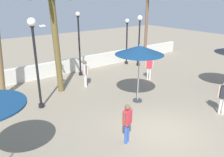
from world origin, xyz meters
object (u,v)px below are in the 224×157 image
object	(u,v)px
palm_tree_1	(147,20)
lamp_post_2	(139,33)
guest_1	(127,120)
guest_0	(85,71)
guest_3	(149,65)
lamp_post_0	(79,42)
lamp_post_1	(127,38)
seagull_0	(43,26)
palm_tree_2	(55,31)
guest_2	(224,95)
lamp_post_3	(35,52)
patio_umbrella_2	(140,50)

from	to	relation	value
palm_tree_1	lamp_post_2	bearing A→B (deg)	-151.15
guest_1	guest_0	bearing A→B (deg)	73.98
guest_1	guest_3	bearing A→B (deg)	37.80
lamp_post_0	guest_3	bearing A→B (deg)	-48.25
lamp_post_0	lamp_post_1	size ratio (longest dim) A/B	1.19
lamp_post_0	guest_3	distance (m)	5.11
guest_0	lamp_post_1	bearing A→B (deg)	24.00
seagull_0	guest_1	bearing A→B (deg)	-87.34
palm_tree_2	guest_2	size ratio (longest dim) A/B	3.49
lamp_post_3	lamp_post_1	bearing A→B (deg)	22.00
lamp_post_1	guest_0	world-z (taller)	lamp_post_1
guest_3	palm_tree_2	bearing A→B (deg)	162.79
palm_tree_1	lamp_post_1	world-z (taller)	palm_tree_1
lamp_post_0	guest_3	world-z (taller)	lamp_post_0
guest_3	guest_2	bearing A→B (deg)	-97.24
patio_umbrella_2	guest_1	size ratio (longest dim) A/B	1.91
lamp_post_2	lamp_post_3	size ratio (longest dim) A/B	0.90
lamp_post_2	guest_2	distance (m)	9.05
lamp_post_1	guest_0	bearing A→B (deg)	-156.00
guest_0	seagull_0	size ratio (longest dim) A/B	1.73
guest_0	lamp_post_3	bearing A→B (deg)	-161.43
patio_umbrella_2	guest_1	distance (m)	4.26
palm_tree_1	lamp_post_3	world-z (taller)	palm_tree_1
guest_0	seagull_0	distance (m)	3.61
palm_tree_1	palm_tree_2	distance (m)	9.50
guest_2	seagull_0	world-z (taller)	seagull_0
lamp_post_1	lamp_post_2	bearing A→B (deg)	-65.58
palm_tree_1	lamp_post_1	xyz separation A→B (m)	(-2.12, 0.07, -1.31)
lamp_post_2	guest_3	size ratio (longest dim) A/B	2.41
guest_1	lamp_post_0	bearing A→B (deg)	72.40
guest_0	lamp_post_2	bearing A→B (deg)	13.72
patio_umbrella_2	palm_tree_1	world-z (taller)	palm_tree_1
lamp_post_1	palm_tree_2	bearing A→B (deg)	-163.30
guest_3	lamp_post_3	bearing A→B (deg)	177.04
patio_umbrella_2	guest_3	world-z (taller)	patio_umbrella_2
guest_1	guest_3	distance (m)	7.45
palm_tree_1	lamp_post_0	bearing A→B (deg)	-178.30
guest_1	guest_3	world-z (taller)	guest_3
patio_umbrella_2	lamp_post_1	xyz separation A→B (m)	(4.31, 6.01, -0.64)
seagull_0	guest_0	bearing A→B (deg)	-23.81
guest_3	lamp_post_1	bearing A→B (deg)	71.30
palm_tree_1	lamp_post_2	distance (m)	2.08
seagull_0	guest_3	bearing A→B (deg)	-21.23
palm_tree_2	guest_0	size ratio (longest dim) A/B	3.40
lamp_post_1	seagull_0	distance (m)	7.88
palm_tree_2	lamp_post_3	xyz separation A→B (m)	(-1.66, -1.41, -0.67)
lamp_post_3	guest_1	xyz separation A→B (m)	(1.58, -4.96, -1.93)
palm_tree_2	guest_3	bearing A→B (deg)	-17.21
lamp_post_0	guest_2	size ratio (longest dim) A/B	2.68
lamp_post_0	guest_0	size ratio (longest dim) A/B	2.61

